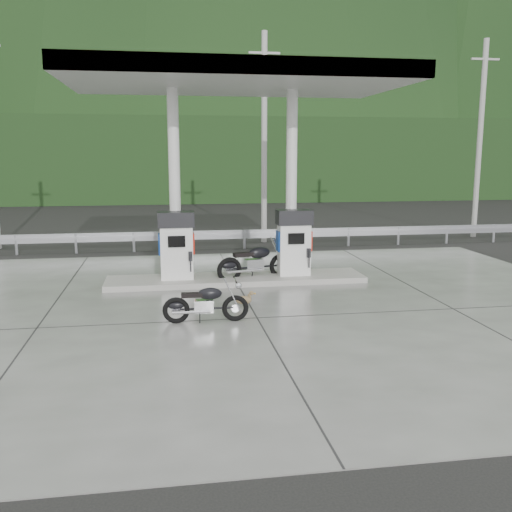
{
  "coord_description": "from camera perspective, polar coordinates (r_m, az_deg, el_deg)",
  "views": [
    {
      "loc": [
        -1.9,
        -12.59,
        3.49
      ],
      "look_at": [
        0.3,
        1.0,
        1.0
      ],
      "focal_mm": 40.0,
      "sensor_mm": 36.0,
      "label": 1
    }
  ],
  "objects": [
    {
      "name": "forecourt_apron",
      "position": [
        13.2,
        -0.59,
        -5.03
      ],
      "size": [
        18.0,
        14.0,
        0.02
      ],
      "primitive_type": "cube",
      "color": "slate",
      "rests_on": "ground"
    },
    {
      "name": "canopy_column_right",
      "position": [
        15.9,
        3.56,
        7.28
      ],
      "size": [
        0.3,
        0.3,
        5.0
      ],
      "primitive_type": "cylinder",
      "color": "white",
      "rests_on": "pump_island"
    },
    {
      "name": "utility_pole_c",
      "position": [
        25.59,
        21.47,
        10.7
      ],
      "size": [
        0.22,
        0.22,
        8.0
      ],
      "primitive_type": "cylinder",
      "color": "#9A9994",
      "rests_on": "ground"
    },
    {
      "name": "road",
      "position": [
        24.42,
        -4.65,
        2.01
      ],
      "size": [
        60.0,
        7.0,
        0.01
      ],
      "primitive_type": "cube",
      "color": "black",
      "rests_on": "ground"
    },
    {
      "name": "gas_pump_left",
      "position": [
        15.29,
        -7.96,
        1.04
      ],
      "size": [
        0.95,
        0.55,
        1.8
      ],
      "primitive_type": null,
      "color": "white",
      "rests_on": "pump_island"
    },
    {
      "name": "tree_band",
      "position": [
        42.64,
        -6.74,
        9.53
      ],
      "size": [
        80.0,
        6.0,
        6.0
      ],
      "primitive_type": "cube",
      "color": "black",
      "rests_on": "ground"
    },
    {
      "name": "guardrail",
      "position": [
        20.87,
        -3.9,
        2.58
      ],
      "size": [
        26.0,
        0.16,
        1.42
      ],
      "primitive_type": null,
      "color": "#A4A5AC",
      "rests_on": "ground"
    },
    {
      "name": "pump_island",
      "position": [
        15.59,
        -1.97,
        -2.34
      ],
      "size": [
        7.0,
        1.4,
        0.15
      ],
      "primitive_type": "cube",
      "color": "#9F9A94",
      "rests_on": "forecourt_apron"
    },
    {
      "name": "utility_pole_b",
      "position": [
        22.44,
        0.83,
        11.56
      ],
      "size": [
        0.22,
        0.22,
        8.0
      ],
      "primitive_type": "cylinder",
      "color": "#9A9994",
      "rests_on": "ground"
    },
    {
      "name": "motorcycle_left",
      "position": [
        11.91,
        -5.04,
        -4.76
      ],
      "size": [
        1.68,
        0.57,
        0.79
      ],
      "primitive_type": null,
      "rotation": [
        0.0,
        0.0,
        -0.03
      ],
      "color": "black",
      "rests_on": "forecourt_apron"
    },
    {
      "name": "duck",
      "position": [
        13.04,
        -1.25,
        -4.45
      ],
      "size": [
        0.46,
        0.17,
        0.32
      ],
      "primitive_type": null,
      "rotation": [
        0.0,
        0.0,
        -0.11
      ],
      "color": "brown",
      "rests_on": "forecourt_apron"
    },
    {
      "name": "canopy_column_left",
      "position": [
        15.52,
        -8.14,
        7.12
      ],
      "size": [
        0.3,
        0.3,
        5.0
      ],
      "primitive_type": "cylinder",
      "color": "white",
      "rests_on": "pump_island"
    },
    {
      "name": "gas_pump_right",
      "position": [
        15.68,
        3.82,
        1.35
      ],
      "size": [
        0.95,
        0.55,
        1.8
      ],
      "primitive_type": null,
      "color": "white",
      "rests_on": "pump_island"
    },
    {
      "name": "forested_hills",
      "position": [
        72.7,
        -7.76,
        7.42
      ],
      "size": [
        100.0,
        40.0,
        140.0
      ],
      "primitive_type": null,
      "color": "black",
      "rests_on": "ground"
    },
    {
      "name": "ground",
      "position": [
        13.2,
        -0.59,
        -5.08
      ],
      "size": [
        160.0,
        160.0,
        0.0
      ],
      "primitive_type": "plane",
      "color": "black",
      "rests_on": "ground"
    },
    {
      "name": "canopy_roof",
      "position": [
        15.33,
        -2.1,
        17.29
      ],
      "size": [
        8.5,
        5.0,
        0.4
      ],
      "primitive_type": "cube",
      "color": "silver",
      "rests_on": "canopy_column_left"
    },
    {
      "name": "motorcycle_right",
      "position": [
        15.72,
        -0.04,
        -0.64
      ],
      "size": [
        2.2,
        1.14,
        1.0
      ],
      "primitive_type": null,
      "rotation": [
        0.0,
        0.0,
        0.24
      ],
      "color": "black",
      "rests_on": "forecourt_apron"
    }
  ]
}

